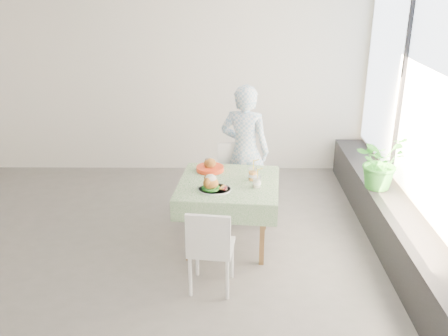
{
  "coord_description": "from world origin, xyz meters",
  "views": [
    {
      "loc": [
        1.01,
        -4.63,
        2.82
      ],
      "look_at": [
        0.97,
        0.28,
        0.88
      ],
      "focal_mm": 40.0,
      "sensor_mm": 36.0,
      "label": 1
    }
  ],
  "objects_px": {
    "juice_cup_orange": "(253,175)",
    "main_dish": "(213,185)",
    "cafe_table": "(229,206)",
    "chair_near": "(211,264)",
    "diner": "(245,151)",
    "potted_plant": "(380,161)",
    "chair_far": "(237,196)"
  },
  "relations": [
    {
      "from": "diner",
      "to": "main_dish",
      "type": "distance_m",
      "value": 1.06
    },
    {
      "from": "diner",
      "to": "juice_cup_orange",
      "type": "xyz_separation_m",
      "value": [
        0.06,
        -0.74,
        -0.01
      ]
    },
    {
      "from": "chair_far",
      "to": "diner",
      "type": "distance_m",
      "value": 0.56
    },
    {
      "from": "chair_far",
      "to": "diner",
      "type": "xyz_separation_m",
      "value": [
        0.09,
        0.14,
        0.53
      ]
    },
    {
      "from": "potted_plant",
      "to": "juice_cup_orange",
      "type": "bearing_deg",
      "value": -165.33
    },
    {
      "from": "cafe_table",
      "to": "chair_near",
      "type": "distance_m",
      "value": 0.87
    },
    {
      "from": "chair_near",
      "to": "diner",
      "type": "bearing_deg",
      "value": 77.6
    },
    {
      "from": "cafe_table",
      "to": "potted_plant",
      "type": "bearing_deg",
      "value": 14.1
    },
    {
      "from": "juice_cup_orange",
      "to": "cafe_table",
      "type": "bearing_deg",
      "value": -169.23
    },
    {
      "from": "chair_far",
      "to": "chair_near",
      "type": "height_order",
      "value": "chair_far"
    },
    {
      "from": "chair_far",
      "to": "chair_near",
      "type": "relative_size",
      "value": 1.06
    },
    {
      "from": "juice_cup_orange",
      "to": "main_dish",
      "type": "bearing_deg",
      "value": -147.41
    },
    {
      "from": "potted_plant",
      "to": "chair_near",
      "type": "bearing_deg",
      "value": -146.12
    },
    {
      "from": "cafe_table",
      "to": "main_dish",
      "type": "relative_size",
      "value": 3.37
    },
    {
      "from": "cafe_table",
      "to": "chair_near",
      "type": "bearing_deg",
      "value": -101.02
    },
    {
      "from": "chair_far",
      "to": "diner",
      "type": "bearing_deg",
      "value": 56.43
    },
    {
      "from": "cafe_table",
      "to": "chair_near",
      "type": "height_order",
      "value": "chair_near"
    },
    {
      "from": "chair_far",
      "to": "juice_cup_orange",
      "type": "bearing_deg",
      "value": -75.24
    },
    {
      "from": "chair_far",
      "to": "juice_cup_orange",
      "type": "xyz_separation_m",
      "value": [
        0.16,
        -0.59,
        0.53
      ]
    },
    {
      "from": "chair_near",
      "to": "juice_cup_orange",
      "type": "xyz_separation_m",
      "value": [
        0.42,
        0.88,
        0.54
      ]
    },
    {
      "from": "cafe_table",
      "to": "juice_cup_orange",
      "type": "xyz_separation_m",
      "value": [
        0.26,
        0.05,
        0.35
      ]
    },
    {
      "from": "diner",
      "to": "main_dish",
      "type": "bearing_deg",
      "value": 87.11
    },
    {
      "from": "diner",
      "to": "potted_plant",
      "type": "bearing_deg",
      "value": -176.3
    },
    {
      "from": "cafe_table",
      "to": "juice_cup_orange",
      "type": "relative_size",
      "value": 4.15
    },
    {
      "from": "cafe_table",
      "to": "chair_far",
      "type": "xyz_separation_m",
      "value": [
        0.1,
        0.64,
        -0.18
      ]
    },
    {
      "from": "juice_cup_orange",
      "to": "potted_plant",
      "type": "bearing_deg",
      "value": 14.67
    },
    {
      "from": "cafe_table",
      "to": "diner",
      "type": "relative_size",
      "value": 0.7
    },
    {
      "from": "cafe_table",
      "to": "chair_far",
      "type": "relative_size",
      "value": 1.26
    },
    {
      "from": "main_dish",
      "to": "juice_cup_orange",
      "type": "xyz_separation_m",
      "value": [
        0.42,
        0.27,
        0.01
      ]
    },
    {
      "from": "chair_near",
      "to": "diner",
      "type": "xyz_separation_m",
      "value": [
        0.36,
        1.61,
        0.55
      ]
    },
    {
      "from": "diner",
      "to": "juice_cup_orange",
      "type": "distance_m",
      "value": 0.74
    },
    {
      "from": "chair_far",
      "to": "diner",
      "type": "relative_size",
      "value": 0.56
    }
  ]
}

